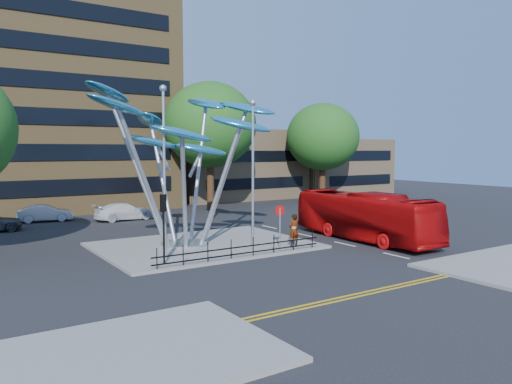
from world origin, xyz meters
TOP-DOWN VIEW (x-y plane):
  - ground at (0.00, 0.00)m, footprint 120.00×120.00m
  - traffic_island at (-1.00, 6.00)m, footprint 12.00×9.00m
  - pavement_left at (-13.00, -7.00)m, footprint 14.00×6.00m
  - double_yellow_near at (0.00, -6.00)m, footprint 40.00×0.12m
  - double_yellow_far at (0.00, -6.30)m, footprint 40.00×0.12m
  - brick_tower at (-6.00, 32.00)m, footprint 25.00×15.00m
  - low_building_near at (16.00, 30.00)m, footprint 15.00×8.00m
  - low_building_far at (30.00, 28.00)m, footprint 12.00×8.00m
  - tree_right at (8.00, 22.00)m, footprint 8.80×8.80m
  - tree_far at (22.00, 22.00)m, footprint 8.00×8.00m
  - leaf_sculpture at (-2.07, 6.68)m, footprint 12.72×9.54m
  - street_lamp_left at (-4.50, 3.50)m, footprint 0.36×0.36m
  - street_lamp_right at (0.50, 3.00)m, footprint 0.36×0.36m
  - traffic_light_island at (-5.00, 2.50)m, footprint 0.28×0.18m
  - no_entry_sign_island at (2.00, 2.52)m, footprint 0.60×0.10m
  - pedestrian_railing_front at (-1.00, 1.70)m, footprint 10.00×0.06m
  - red_bus at (8.50, 2.37)m, footprint 3.00×11.00m
  - pedestrian at (2.99, 2.50)m, footprint 0.70×0.47m
  - parked_car_mid at (-6.84, 22.08)m, footprint 4.31×2.00m
  - parked_car_right at (-1.25, 19.51)m, footprint 4.88×2.17m

SIDE VIEW (x-z plane):
  - ground at x=0.00m, z-range 0.00..0.00m
  - double_yellow_near at x=0.00m, z-range 0.00..0.01m
  - double_yellow_far at x=0.00m, z-range 0.00..0.01m
  - traffic_island at x=-1.00m, z-range 0.00..0.15m
  - pavement_left at x=-13.00m, z-range 0.00..0.15m
  - pedestrian_railing_front at x=-1.00m, z-range 0.05..1.05m
  - parked_car_mid at x=-6.84m, z-range 0.00..1.37m
  - parked_car_right at x=-1.25m, z-range 0.00..1.39m
  - pedestrian at x=2.99m, z-range 0.15..2.04m
  - red_bus at x=8.50m, z-range 0.00..3.04m
  - no_entry_sign_island at x=2.00m, z-range 0.59..3.04m
  - traffic_light_island at x=-5.00m, z-range 0.90..4.33m
  - low_building_far at x=30.00m, z-range 0.00..7.00m
  - low_building_near at x=16.00m, z-range 0.00..8.00m
  - street_lamp_right at x=0.50m, z-range 0.94..9.24m
  - street_lamp_left at x=-4.50m, z-range 0.96..9.76m
  - leaf_sculpture at x=-2.07m, z-range 2.12..11.63m
  - tree_far at x=22.00m, z-range 1.70..12.51m
  - tree_right at x=8.00m, z-range 1.98..14.09m
  - brick_tower at x=-6.00m, z-range 0.00..30.00m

